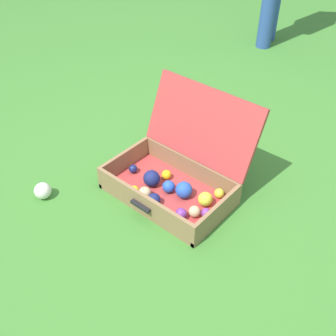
% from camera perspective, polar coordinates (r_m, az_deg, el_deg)
% --- Properties ---
extents(ground_plane, '(16.00, 16.00, 0.00)m').
position_cam_1_polar(ground_plane, '(2.01, 0.68, -3.97)').
color(ground_plane, '#3D7A2D').
extents(open_suitcase, '(0.60, 0.53, 0.46)m').
position_cam_1_polar(open_suitcase, '(1.97, 1.28, -0.79)').
color(open_suitcase, '#B23838').
rests_on(open_suitcase, ground).
extents(stray_ball_on_grass, '(0.08, 0.08, 0.08)m').
position_cam_1_polar(stray_ball_on_grass, '(2.07, -17.15, -3.06)').
color(stray_ball_on_grass, white).
rests_on(stray_ball_on_grass, ground).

